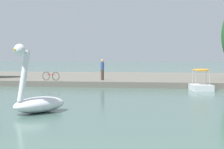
% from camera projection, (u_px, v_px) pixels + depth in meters
% --- Properties ---
extents(shore_bank_far, '(142.65, 22.17, 0.47)m').
position_uv_depth(shore_bank_far, '(155.00, 78.00, 41.41)').
color(shore_bank_far, '#6B665B').
rests_on(shore_bank_far, ground_plane).
extents(swan_boat, '(2.27, 2.96, 2.87)m').
position_uv_depth(swan_boat, '(38.00, 101.00, 16.70)').
color(swan_boat, white).
rests_on(swan_boat, ground_plane).
extents(pedal_boat_orange, '(1.76, 2.54, 1.56)m').
position_uv_depth(pedal_boat_orange, '(201.00, 84.00, 28.55)').
color(pedal_boat_orange, white).
rests_on(pedal_boat_orange, ground_plane).
extents(person_on_path, '(0.29, 0.28, 1.76)m').
position_uv_depth(person_on_path, '(102.00, 68.00, 33.51)').
color(person_on_path, '#47382D').
rests_on(person_on_path, shore_bank_far).
extents(bicycle_parked, '(1.62, 0.44, 0.72)m').
position_uv_depth(bicycle_parked, '(51.00, 76.00, 33.21)').
color(bicycle_parked, black).
rests_on(bicycle_parked, shore_bank_far).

